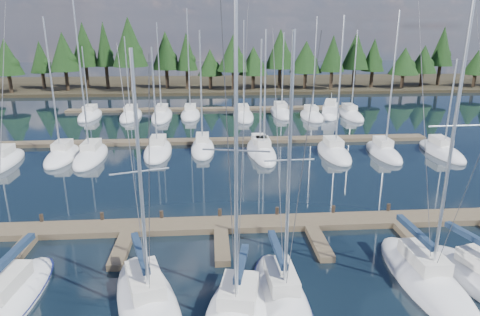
{
  "coord_description": "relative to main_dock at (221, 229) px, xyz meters",
  "views": [
    {
      "loc": [
        -0.58,
        -8.14,
        12.98
      ],
      "look_at": [
        1.62,
        22.0,
        3.63
      ],
      "focal_mm": 32.0,
      "sensor_mm": 36.0,
      "label": 1
    }
  ],
  "objects": [
    {
      "name": "front_sailboat_2",
      "position": [
        -3.7,
        -7.81,
        0.08
      ],
      "size": [
        5.41,
        9.75,
        12.99
      ],
      "color": "silver",
      "rests_on": "ground"
    },
    {
      "name": "front_sailboat_3",
      "position": [
        0.52,
        -8.94,
        0.1
      ],
      "size": [
        4.48,
        8.02,
        15.05
      ],
      "color": "silver",
      "rests_on": "ground"
    },
    {
      "name": "back_sailboat_rows",
      "position": [
        0.72,
        27.44,
        0.06
      ],
      "size": [
        47.4,
        32.28,
        17.76
      ],
      "color": "silver",
      "rests_on": "ground"
    },
    {
      "name": "far_shore",
      "position": [
        0.0,
        72.64,
        0.1
      ],
      "size": [
        220.0,
        30.0,
        0.6
      ],
      "primitive_type": "cube",
      "color": "black",
      "rests_on": "ground"
    },
    {
      "name": "front_sailboat_4",
      "position": [
        2.75,
        -7.92,
        0.09
      ],
      "size": [
        2.85,
        8.95,
        13.69
      ],
      "color": "silver",
      "rests_on": "ground"
    },
    {
      "name": "motor_yacht_right",
      "position": [
        17.59,
        36.77,
        0.26
      ],
      "size": [
        5.25,
        8.7,
        4.12
      ],
      "color": "silver",
      "rests_on": "ground"
    },
    {
      "name": "ground",
      "position": [
        0.0,
        12.64,
        -0.2
      ],
      "size": [
        260.0,
        260.0,
        0.0
      ],
      "primitive_type": "plane",
      "color": "black",
      "rests_on": "ground"
    },
    {
      "name": "front_sailboat_1",
      "position": [
        -10.55,
        -7.47,
        0.09
      ],
      "size": [
        3.54,
        9.6,
        14.85
      ],
      "color": "silver",
      "rests_on": "ground"
    },
    {
      "name": "main_dock",
      "position": [
        0.0,
        0.0,
        0.0
      ],
      "size": [
        44.0,
        6.13,
        0.9
      ],
      "color": "brown",
      "rests_on": "ground"
    },
    {
      "name": "tree_line",
      "position": [
        0.95,
        62.78,
        7.14
      ],
      "size": [
        187.13,
        11.33,
        14.17
      ],
      "color": "black",
      "rests_on": "far_shore"
    },
    {
      "name": "front_sailboat_5",
      "position": [
        10.56,
        -6.71,
        0.1
      ],
      "size": [
        3.04,
        9.34,
        15.67
      ],
      "color": "silver",
      "rests_on": "ground"
    },
    {
      "name": "back_docks",
      "position": [
        0.0,
        32.23,
        -0.0
      ],
      "size": [
        50.0,
        21.8,
        0.4
      ],
      "color": "brown",
      "rests_on": "ground"
    }
  ]
}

